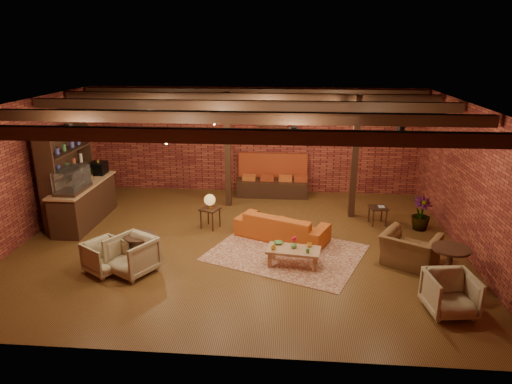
# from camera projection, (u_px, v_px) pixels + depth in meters

# --- Properties ---
(floor) EXTENTS (10.00, 10.00, 0.00)m
(floor) POSITION_uv_depth(u_px,v_px,m) (239.00, 243.00, 10.60)
(floor) COLOR #3B230E
(floor) RESTS_ON ground
(ceiling) EXTENTS (10.00, 8.00, 0.02)m
(ceiling) POSITION_uv_depth(u_px,v_px,m) (237.00, 105.00, 9.60)
(ceiling) COLOR black
(ceiling) RESTS_ON wall_back
(wall_back) EXTENTS (10.00, 0.02, 3.20)m
(wall_back) POSITION_uv_depth(u_px,v_px,m) (254.00, 141.00, 13.89)
(wall_back) COLOR maroon
(wall_back) RESTS_ON ground
(wall_front) EXTENTS (10.00, 0.02, 3.20)m
(wall_front) POSITION_uv_depth(u_px,v_px,m) (204.00, 258.00, 6.31)
(wall_front) COLOR maroon
(wall_front) RESTS_ON ground
(wall_left) EXTENTS (0.02, 8.00, 3.20)m
(wall_left) POSITION_uv_depth(u_px,v_px,m) (23.00, 172.00, 10.49)
(wall_left) COLOR maroon
(wall_left) RESTS_ON ground
(wall_right) EXTENTS (0.02, 8.00, 3.20)m
(wall_right) POSITION_uv_depth(u_px,v_px,m) (471.00, 183.00, 9.71)
(wall_right) COLOR maroon
(wall_right) RESTS_ON ground
(ceiling_beams) EXTENTS (9.80, 6.40, 0.22)m
(ceiling_beams) POSITION_uv_depth(u_px,v_px,m) (237.00, 110.00, 9.64)
(ceiling_beams) COLOR black
(ceiling_beams) RESTS_ON ceiling
(ceiling_pipe) EXTENTS (9.60, 0.12, 0.12)m
(ceiling_pipe) POSITION_uv_depth(u_px,v_px,m) (245.00, 111.00, 11.23)
(ceiling_pipe) COLOR black
(ceiling_pipe) RESTS_ON ceiling
(post_left) EXTENTS (0.16, 0.16, 3.20)m
(post_left) POSITION_uv_depth(u_px,v_px,m) (228.00, 151.00, 12.61)
(post_left) COLOR black
(post_left) RESTS_ON ground
(post_right) EXTENTS (0.16, 0.16, 3.20)m
(post_right) POSITION_uv_depth(u_px,v_px,m) (355.00, 158.00, 11.78)
(post_right) COLOR black
(post_right) RESTS_ON ground
(service_counter) EXTENTS (0.80, 2.50, 1.60)m
(service_counter) POSITION_uv_depth(u_px,v_px,m) (84.00, 193.00, 11.62)
(service_counter) COLOR black
(service_counter) RESTS_ON ground
(plant_counter) EXTENTS (0.35, 0.39, 0.30)m
(plant_counter) POSITION_uv_depth(u_px,v_px,m) (89.00, 175.00, 11.67)
(plant_counter) COLOR #337F33
(plant_counter) RESTS_ON service_counter
(shelving_hutch) EXTENTS (0.52, 2.00, 2.40)m
(shelving_hutch) POSITION_uv_depth(u_px,v_px,m) (68.00, 176.00, 11.62)
(shelving_hutch) COLOR black
(shelving_hutch) RESTS_ON ground
(banquette) EXTENTS (2.10, 0.70, 1.00)m
(banquette) POSITION_uv_depth(u_px,v_px,m) (272.00, 180.00, 13.76)
(banquette) COLOR #973419
(banquette) RESTS_ON ground
(service_sign) EXTENTS (0.86, 0.06, 0.30)m
(service_sign) POSITION_uv_depth(u_px,v_px,m) (272.00, 121.00, 12.76)
(service_sign) COLOR red
(service_sign) RESTS_ON ceiling
(ceiling_spotlights) EXTENTS (6.40, 4.40, 0.28)m
(ceiling_spotlights) POSITION_uv_depth(u_px,v_px,m) (237.00, 121.00, 9.71)
(ceiling_spotlights) COLOR black
(ceiling_spotlights) RESTS_ON ceiling
(rug) EXTENTS (3.83, 3.42, 0.01)m
(rug) POSITION_uv_depth(u_px,v_px,m) (286.00, 253.00, 10.12)
(rug) COLOR maroon
(rug) RESTS_ON floor
(sofa) EXTENTS (2.33, 1.64, 0.63)m
(sofa) POSITION_uv_depth(u_px,v_px,m) (282.00, 226.00, 10.78)
(sofa) COLOR #B24C18
(sofa) RESTS_ON floor
(coffee_table) EXTENTS (1.17, 0.70, 0.63)m
(coffee_table) POSITION_uv_depth(u_px,v_px,m) (293.00, 250.00, 9.46)
(coffee_table) COLOR #905F43
(coffee_table) RESTS_ON floor
(side_table_lamp) EXTENTS (0.55, 0.55, 0.89)m
(side_table_lamp) POSITION_uv_depth(u_px,v_px,m) (210.00, 203.00, 11.29)
(side_table_lamp) COLOR black
(side_table_lamp) RESTS_ON floor
(round_table_left) EXTENTS (0.64, 0.64, 0.66)m
(round_table_left) POSITION_uv_depth(u_px,v_px,m) (140.00, 245.00, 9.44)
(round_table_left) COLOR black
(round_table_left) RESTS_ON floor
(armchair_a) EXTENTS (0.94, 0.95, 0.73)m
(armchair_a) POSITION_uv_depth(u_px,v_px,m) (105.00, 255.00, 9.19)
(armchair_a) COLOR beige
(armchair_a) RESTS_ON floor
(armchair_b) EXTENTS (1.09, 1.07, 0.84)m
(armchair_b) POSITION_uv_depth(u_px,v_px,m) (132.00, 254.00, 9.12)
(armchair_b) COLOR beige
(armchair_b) RESTS_ON floor
(armchair_right) EXTENTS (1.29, 1.16, 0.94)m
(armchair_right) POSITION_uv_depth(u_px,v_px,m) (411.00, 244.00, 9.43)
(armchair_right) COLOR brown
(armchair_right) RESTS_ON floor
(side_table_book) EXTENTS (0.48, 0.48, 0.49)m
(side_table_book) POSITION_uv_depth(u_px,v_px,m) (378.00, 208.00, 11.59)
(side_table_book) COLOR black
(side_table_book) RESTS_ON floor
(round_table_right) EXTENTS (0.69, 0.69, 0.81)m
(round_table_right) POSITION_uv_depth(u_px,v_px,m) (449.00, 261.00, 8.56)
(round_table_right) COLOR black
(round_table_right) RESTS_ON floor
(armchair_far) EXTENTS (0.86, 0.82, 0.80)m
(armchair_far) POSITION_uv_depth(u_px,v_px,m) (451.00, 292.00, 7.77)
(armchair_far) COLOR beige
(armchair_far) RESTS_ON floor
(plant_tall) EXTENTS (1.68, 1.68, 2.49)m
(plant_tall) POSITION_uv_depth(u_px,v_px,m) (425.00, 182.00, 11.01)
(plant_tall) COLOR #4C7F4C
(plant_tall) RESTS_ON floor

